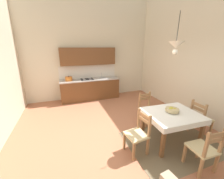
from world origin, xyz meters
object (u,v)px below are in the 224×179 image
kitchen_cabinetry (90,80)px  fruit_bowl (172,110)px  dining_chair_kitchen_side (147,109)px  pendant_lamp (176,45)px  dining_chair_window_side (200,119)px  dining_table (172,118)px  dining_chair_camera_side (204,149)px  dining_chair_tv_side (138,134)px

kitchen_cabinetry → fruit_bowl: (1.26, -3.49, -0.04)m
kitchen_cabinetry → dining_chair_kitchen_side: (1.19, -2.61, -0.41)m
fruit_bowl → pendant_lamp: (-0.13, 0.01, 1.44)m
dining_chair_window_side → dining_table: bearing=178.0°
dining_chair_camera_side → dining_chair_kitchen_side: 1.79m
dining_table → dining_chair_kitchen_side: dining_chair_kitchen_side is taller
dining_chair_camera_side → fruit_bowl: (0.05, 0.91, 0.37)m
kitchen_cabinetry → dining_table: kitchen_cabinetry is taller
dining_chair_tv_side → fruit_bowl: (0.94, 0.09, 0.37)m
dining_chair_tv_side → fruit_bowl: size_ratio=3.10×
dining_table → dining_chair_window_side: (0.93, -0.03, -0.18)m
dining_chair_window_side → dining_chair_kitchen_side: 1.37m
dining_chair_tv_side → pendant_lamp: (0.81, 0.10, 1.81)m
kitchen_cabinetry → pendant_lamp: 3.91m
dining_table → dining_chair_kitchen_side: (-0.05, 0.93, -0.18)m
dining_chair_camera_side → dining_chair_kitchen_side: (-0.02, 1.79, 0.00)m
kitchen_cabinetry → dining_chair_tv_side: 3.62m
dining_chair_camera_side → dining_table: bearing=87.9°
dining_chair_camera_side → dining_chair_window_side: bearing=41.0°
dining_table → fruit_bowl: fruit_bowl is taller
dining_chair_camera_side → dining_chair_kitchen_side: bearing=90.5°
kitchen_cabinetry → dining_table: (1.24, -3.53, -0.24)m
dining_table → dining_chair_tv_side: size_ratio=1.35×
dining_chair_tv_side → dining_table: bearing=2.9°
dining_table → dining_chair_camera_side: size_ratio=1.35×
kitchen_cabinetry → fruit_bowl: kitchen_cabinetry is taller
dining_chair_kitchen_side → fruit_bowl: size_ratio=3.10×
kitchen_cabinetry → dining_chair_kitchen_side: bearing=-65.4°
dining_chair_tv_side → dining_chair_camera_side: bearing=-42.5°
dining_chair_kitchen_side → dining_table: bearing=-87.1°
kitchen_cabinetry → dining_chair_camera_side: size_ratio=2.69×
dining_table → dining_chair_window_side: size_ratio=1.35×
kitchen_cabinetry → dining_chair_window_side: bearing=-58.7°
dining_chair_tv_side → dining_chair_kitchen_side: bearing=48.0°
pendant_lamp → dining_chair_camera_side: bearing=-84.9°
dining_chair_kitchen_side → dining_chair_tv_side: bearing=-132.0°
pendant_lamp → dining_chair_tv_side: bearing=-172.9°
kitchen_cabinetry → dining_chair_tv_side: (0.32, -3.58, -0.41)m
dining_chair_tv_side → fruit_bowl: dining_chair_tv_side is taller
kitchen_cabinetry → dining_chair_window_side: 4.19m
kitchen_cabinetry → dining_chair_kitchen_side: kitchen_cabinetry is taller
dining_chair_tv_side → pendant_lamp: pendant_lamp is taller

